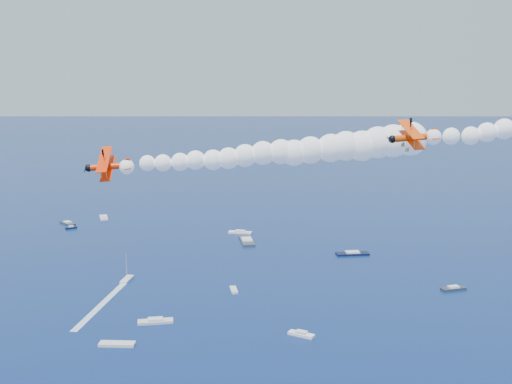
# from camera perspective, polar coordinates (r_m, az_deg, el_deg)

# --- Properties ---
(biplane_lead) EXTENTS (8.79, 10.33, 7.21)m
(biplane_lead) POSITION_cam_1_polar(r_m,az_deg,el_deg) (94.80, 13.92, 4.76)
(biplane_lead) COLOR #FF4505
(biplane_trail) EXTENTS (8.79, 10.54, 7.99)m
(biplane_trail) POSITION_cam_1_polar(r_m,az_deg,el_deg) (100.98, -13.01, 2.24)
(biplane_trail) COLOR #FF3005
(smoke_trail_trail) EXTENTS (50.58, 24.34, 9.12)m
(smoke_trail_trail) POSITION_cam_1_polar(r_m,az_deg,el_deg) (99.62, 1.35, 3.48)
(smoke_trail_trail) COLOR white
(spectator_boats) EXTENTS (231.61, 178.60, 0.70)m
(spectator_boats) POSITION_cam_1_polar(r_m,az_deg,el_deg) (195.51, -1.51, -8.74)
(spectator_boats) COLOR silver
(spectator_boats) RESTS_ON ground
(boat_wakes) EXTENTS (183.41, 106.38, 0.04)m
(boat_wakes) POSITION_cam_1_polar(r_m,az_deg,el_deg) (144.32, -5.47, -16.19)
(boat_wakes) COLOR white
(boat_wakes) RESTS_ON ground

